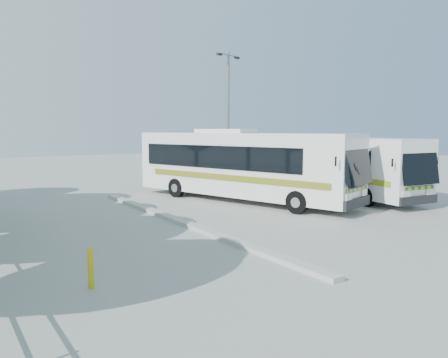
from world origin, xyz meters
TOP-DOWN VIEW (x-y plane):
  - ground at (0.00, 0.00)m, footprint 100.00×100.00m
  - kerb_divider at (-2.30, 2.00)m, footprint 0.40×16.00m
  - coach_main at (2.85, 5.10)m, footprint 6.01×12.76m
  - coach_adjacent at (8.43, 3.99)m, footprint 3.74×11.86m
  - lamppost at (4.49, 8.69)m, footprint 1.96×0.76m
  - bollard at (-7.35, -3.02)m, footprint 0.16×0.16m

SIDE VIEW (x-z plane):
  - ground at x=0.00m, z-range 0.00..0.00m
  - kerb_divider at x=-2.30m, z-range 0.00..0.15m
  - bollard at x=-7.35m, z-range 0.00..0.95m
  - coach_adjacent at x=8.43m, z-range 0.16..3.39m
  - coach_main at x=2.85m, z-range 0.17..3.66m
  - lamppost at x=4.49m, z-range 0.42..8.61m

